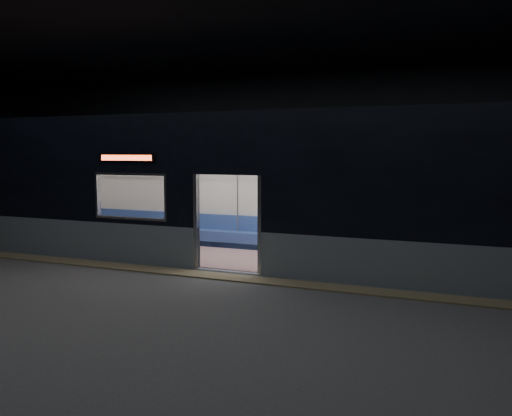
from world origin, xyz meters
The scene contains 7 objects.
station_floor centered at (0.00, 0.00, -0.01)m, with size 24.00×14.00×0.01m, color #47494C.
station_envelope centered at (0.00, 0.00, 3.66)m, with size 24.00×14.00×5.00m.
tactile_strip centered at (0.00, 0.55, 0.01)m, with size 22.80×0.50×0.03m, color #8C7F59.
metro_car centered at (0.00, 2.54, 1.85)m, with size 18.00×3.04×3.35m.
passenger centered at (1.99, 3.55, 0.78)m, with size 0.38×0.65×1.33m.
handbag centered at (1.95, 3.33, 0.67)m, with size 0.27×0.23×0.14m, color black.
transit_map centered at (1.70, 3.85, 1.49)m, with size 1.05×0.03×0.68m, color white.
Camera 1 is at (4.86, -9.06, 2.54)m, focal length 38.00 mm.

